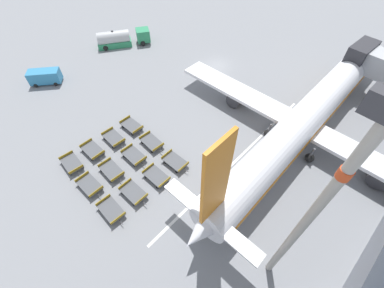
{
  "coord_description": "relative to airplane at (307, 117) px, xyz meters",
  "views": [
    {
      "loc": [
        24.53,
        -29.79,
        24.53
      ],
      "look_at": [
        11.11,
        -16.72,
        2.51
      ],
      "focal_mm": 24.0,
      "sensor_mm": 36.0,
      "label": 1
    }
  ],
  "objects": [
    {
      "name": "ground_plane",
      "position": [
        -18.1,
        4.03,
        -3.05
      ],
      "size": [
        500.0,
        500.0,
        0.0
      ],
      "primitive_type": "plane",
      "color": "gray"
    },
    {
      "name": "airplane",
      "position": [
        0.0,
        0.0,
        0.0
      ],
      "size": [
        36.73,
        43.0,
        13.85
      ],
      "color": "white",
      "rests_on": "ground_plane"
    },
    {
      "name": "fuel_tanker_primary",
      "position": [
        -35.07,
        -3.69,
        -1.8
      ],
      "size": [
        6.72,
        9.38,
        2.96
      ],
      "color": "#2D8C5B",
      "rests_on": "ground_plane"
    },
    {
      "name": "service_van",
      "position": [
        -33.47,
        -18.65,
        -1.88
      ],
      "size": [
        4.27,
        4.82,
        2.16
      ],
      "color": "teal",
      "rests_on": "ground_plane"
    },
    {
      "name": "baggage_dolly_row_near_col_a",
      "position": [
        -15.84,
        -23.54,
        -2.57
      ],
      "size": [
        3.59,
        1.92,
        0.92
      ],
      "color": "#515459",
      "rests_on": "ground_plane"
    },
    {
      "name": "baggage_dolly_row_near_col_b",
      "position": [
        -11.78,
        -23.54,
        -2.57
      ],
      "size": [
        3.6,
        1.94,
        0.92
      ],
      "color": "#515459",
      "rests_on": "ground_plane"
    },
    {
      "name": "baggage_dolly_row_near_col_c",
      "position": [
        -7.66,
        -23.47,
        -2.57
      ],
      "size": [
        3.55,
        1.83,
        0.92
      ],
      "color": "#515459",
      "rests_on": "ground_plane"
    },
    {
      "name": "baggage_dolly_row_mid_a_col_a",
      "position": [
        -15.91,
        -20.77,
        -2.57
      ],
      "size": [
        3.59,
        1.92,
        0.92
      ],
      "color": "#515459",
      "rests_on": "ground_plane"
    },
    {
      "name": "baggage_dolly_row_mid_a_col_b",
      "position": [
        -11.77,
        -20.77,
        -2.57
      ],
      "size": [
        3.55,
        1.83,
        0.92
      ],
      "color": "#515459",
      "rests_on": "ground_plane"
    },
    {
      "name": "baggage_dolly_row_mid_a_col_c",
      "position": [
        -7.71,
        -20.67,
        -2.57
      ],
      "size": [
        3.6,
        1.94,
        0.92
      ],
      "color": "#515459",
      "rests_on": "ground_plane"
    },
    {
      "name": "baggage_dolly_row_mid_b_col_a",
      "position": [
        -15.82,
        -17.86,
        -2.57
      ],
      "size": [
        3.55,
        1.83,
        0.92
      ],
      "color": "#515459",
      "rests_on": "ground_plane"
    },
    {
      "name": "baggage_dolly_row_mid_b_col_b",
      "position": [
        -11.74,
        -17.69,
        -2.57
      ],
      "size": [
        3.57,
        1.88,
        0.92
      ],
      "color": "#515459",
      "rests_on": "ground_plane"
    },
    {
      "name": "baggage_dolly_row_mid_b_col_c",
      "position": [
        -7.62,
        -17.62,
        -2.57
      ],
      "size": [
        3.59,
        1.93,
        0.92
      ],
      "color": "#515459",
      "rests_on": "ground_plane"
    },
    {
      "name": "baggage_dolly_row_far_col_a",
      "position": [
        -16.02,
        -14.97,
        -2.57
      ],
      "size": [
        3.59,
        1.92,
        0.92
      ],
      "color": "#515459",
      "rests_on": "ground_plane"
    },
    {
      "name": "baggage_dolly_row_far_col_b",
      "position": [
        -11.93,
        -14.88,
        -2.57
      ],
      "size": [
        3.57,
        1.86,
        0.92
      ],
      "color": "#515459",
      "rests_on": "ground_plane"
    },
    {
      "name": "baggage_dolly_row_far_col_c",
      "position": [
        -7.69,
        -14.77,
        -2.57
      ],
      "size": [
        3.6,
        1.94,
        0.92
      ],
      "color": "#515459",
      "rests_on": "ground_plane"
    },
    {
      "name": "apron_light_mast",
      "position": [
        6.6,
        -16.38,
        8.04
      ],
      "size": [
        2.0,
        0.7,
        19.23
      ],
      "color": "#ADA89E",
      "rests_on": "ground_plane"
    },
    {
      "name": "stand_guidance_stripe",
      "position": [
        -3.01,
        -9.08,
        -3.05
      ],
      "size": [
        1.62,
        27.9,
        0.01
      ],
      "color": "white",
      "rests_on": "ground_plane"
    }
  ]
}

